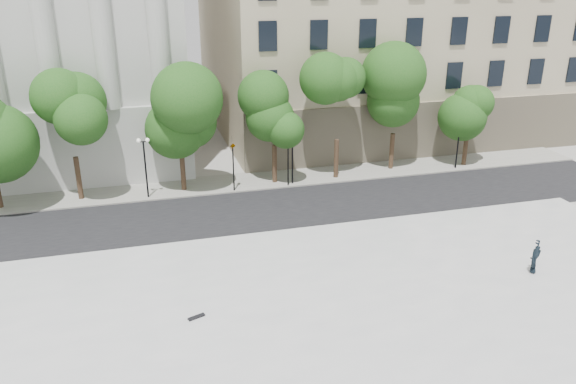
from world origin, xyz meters
name	(u,v)px	position (x,y,z in m)	size (l,w,h in m)	color
plaza	(304,345)	(0.00, 3.00, 0.23)	(44.00, 22.00, 0.45)	silver
street	(239,215)	(0.00, 18.00, 0.01)	(60.00, 8.00, 0.02)	black
far_sidewalk	(224,184)	(0.00, 24.00, 0.06)	(60.00, 4.00, 0.12)	#A3A196
building_east	(391,15)	(20.00, 38.91, 11.14)	(36.00, 26.15, 23.00)	#C2B394
traffic_light_west	(233,144)	(0.45, 22.30, 3.64)	(0.85, 1.63, 4.15)	black
traffic_light_east	(288,139)	(4.58, 22.30, 3.72)	(0.47, 1.81, 4.22)	black
person_lying	(533,269)	(13.16, 5.44, 0.70)	(0.66, 0.43, 1.81)	black
skateboard	(196,317)	(-4.20, 5.92, 0.49)	(0.80, 0.20, 0.08)	black
street_trees	(240,117)	(1.28, 23.49, 5.31)	(39.62, 5.13, 7.89)	#382619
lamp_posts	(222,153)	(-0.26, 22.60, 2.93)	(38.52, 0.28, 4.46)	black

